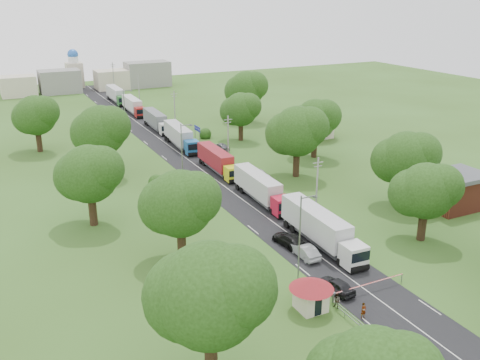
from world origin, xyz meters
TOP-DOWN VIEW (x-y plane):
  - ground at (0.00, 0.00)m, footprint 260.00×260.00m
  - road at (0.00, 20.00)m, footprint 8.00×200.00m
  - boom_barrier at (-1.36, -25.00)m, footprint 9.22×0.35m
  - guard_booth at (-7.20, -25.00)m, footprint 4.40×4.40m
  - info_sign at (5.20, 35.00)m, footprint 0.12×3.10m
  - pole_1 at (5.50, -7.00)m, footprint 1.60×0.24m
  - pole_2 at (5.50, 21.00)m, footprint 1.60×0.24m
  - pole_3 at (5.50, 49.00)m, footprint 1.60×0.24m
  - pole_4 at (5.50, 77.00)m, footprint 1.60×0.24m
  - pole_5 at (5.50, 105.00)m, footprint 1.60×0.24m
  - lamp_0 at (-5.35, -20.00)m, footprint 2.03×0.22m
  - lamp_1 at (-5.35, 15.00)m, footprint 2.03×0.22m
  - lamp_2 at (-5.35, 50.00)m, footprint 2.03×0.22m
  - tree_2 at (13.99, -17.86)m, footprint 8.00×8.00m
  - tree_3 at (19.99, -7.84)m, footprint 8.80×8.80m
  - tree_4 at (12.99, 10.17)m, footprint 9.60×9.60m
  - tree_5 at (21.99, 18.16)m, footprint 8.80×8.80m
  - tree_6 at (14.99, 35.14)m, footprint 8.00×8.00m
  - tree_7 at (23.99, 50.17)m, footprint 9.60×9.60m
  - tree_9 at (-20.01, -29.83)m, footprint 9.60×9.60m
  - tree_10 at (-15.01, -9.84)m, footprint 8.80×8.80m
  - tree_11 at (-22.01, 5.16)m, footprint 8.80×8.80m
  - tree_12 at (-16.01, 25.17)m, footprint 9.60×9.60m
  - tree_13 at (-24.01, 45.16)m, footprint 8.80×8.80m
  - house_brick at (26.00, -12.00)m, footprint 8.60×6.60m
  - house_cream at (30.00, 30.00)m, footprint 10.08×10.08m
  - distant_town at (0.68, 110.00)m, footprint 52.00×8.00m
  - church at (-4.00, 118.00)m, footprint 5.00×5.00m
  - truck_0 at (1.70, -13.52)m, footprint 3.08×15.51m
  - truck_1 at (2.10, 2.55)m, footprint 2.92×14.49m
  - truck_2 at (2.09, 18.14)m, footprint 2.67×13.85m
  - truck_3 at (1.72, 35.77)m, footprint 3.35×15.12m
  - truck_4 at (2.05, 52.04)m, footprint 2.74×14.06m
  - truck_5 at (1.99, 70.87)m, footprint 2.65×14.10m
  - truck_6 at (1.74, 87.35)m, footprint 2.58×14.77m
  - car_lane_front at (-3.00, -23.50)m, footprint 2.32×4.59m
  - car_lane_mid at (-1.70, -15.43)m, footprint 1.69×4.74m
  - car_lane_rear at (-1.76, -12.00)m, footprint 2.67×5.43m
  - car_verge_near at (6.48, 11.35)m, footprint 3.54×6.34m
  - car_verge_far at (8.00, 29.77)m, footprint 2.28×4.71m
  - pedestrian_near at (-3.50, -28.50)m, footprint 0.59×0.39m
  - pedestrian_booth at (-4.80, -26.00)m, footprint 0.84×0.93m

SIDE VIEW (x-z plane):
  - ground at x=0.00m, z-range 0.00..0.00m
  - road at x=0.00m, z-range -0.02..0.02m
  - car_lane_front at x=-3.00m, z-range 0.00..1.50m
  - car_lane_rear at x=-1.76m, z-range 0.00..1.52m
  - car_verge_far at x=8.00m, z-range 0.00..1.55m
  - car_lane_mid at x=-1.70m, z-range 0.00..1.56m
  - pedestrian_booth at x=-4.80m, z-range 0.00..1.58m
  - pedestrian_near at x=-3.50m, z-range 0.00..1.60m
  - car_verge_near at x=6.48m, z-range 0.00..1.68m
  - boom_barrier at x=-1.36m, z-range 0.30..1.48m
  - truck_2 at x=2.09m, z-range 0.12..3.95m
  - truck_4 at x=2.05m, z-range 0.12..4.01m
  - truck_5 at x=1.99m, z-range 0.12..4.02m
  - truck_1 at x=2.10m, z-range 0.12..4.13m
  - guard_booth at x=-7.20m, z-range 0.44..3.89m
  - truck_6 at x=1.74m, z-range 0.12..4.22m
  - truck_3 at x=1.72m, z-range 0.13..4.30m
  - truck_0 at x=1.70m, z-range 0.13..4.42m
  - house_brick at x=26.00m, z-range 0.05..5.25m
  - info_sign at x=5.20m, z-range 0.95..5.05m
  - distant_town at x=0.68m, z-range -0.51..7.49m
  - house_cream at x=30.00m, z-range 0.74..6.54m
  - pole_1 at x=5.50m, z-range 0.18..9.18m
  - pole_2 at x=5.50m, z-range 0.18..9.18m
  - pole_3 at x=5.50m, z-range 0.18..9.18m
  - pole_4 at x=5.50m, z-range 0.18..9.18m
  - pole_5 at x=5.50m, z-range 0.18..9.18m
  - church at x=-4.00m, z-range -0.76..11.54m
  - lamp_0 at x=-5.35m, z-range 0.55..10.55m
  - lamp_1 at x=-5.35m, z-range 0.55..10.55m
  - lamp_2 at x=-5.35m, z-range 0.55..10.55m
  - tree_2 at x=13.99m, z-range 1.55..11.65m
  - tree_6 at x=14.99m, z-range 1.55..11.65m
  - tree_3 at x=19.99m, z-range 1.69..12.76m
  - tree_5 at x=21.99m, z-range 1.69..12.76m
  - tree_10 at x=-15.01m, z-range 1.69..12.76m
  - tree_11 at x=-22.01m, z-range 1.69..12.76m
  - tree_13 at x=-24.01m, z-range 1.69..12.76m
  - tree_4 at x=12.99m, z-range 1.83..13.88m
  - tree_7 at x=23.99m, z-range 1.83..13.88m
  - tree_9 at x=-20.01m, z-range 1.83..13.88m
  - tree_12 at x=-16.01m, z-range 1.83..13.88m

